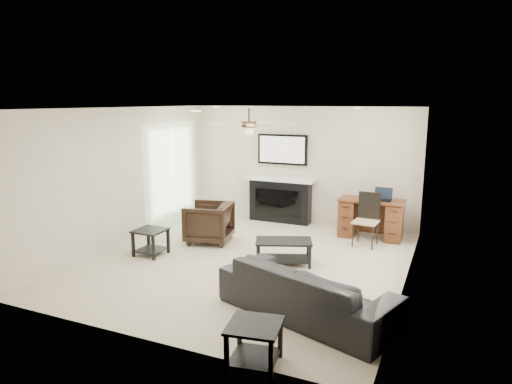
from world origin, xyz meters
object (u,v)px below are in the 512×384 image
(sofa, at_px, (307,291))
(armchair, at_px, (209,223))
(fireplace_unit, at_px, (280,179))
(coffee_table, at_px, (284,252))
(desk, at_px, (371,219))

(sofa, bearing_deg, armchair, -20.59)
(armchair, distance_m, fireplace_unit, 2.11)
(sofa, bearing_deg, coffee_table, -41.64)
(armchair, bearing_deg, fireplace_unit, 147.08)
(sofa, relative_size, armchair, 2.74)
(armchair, xyz_separation_m, desk, (2.73, 1.50, 0.01))
(sofa, height_order, coffee_table, sofa)
(desk, bearing_deg, sofa, -92.09)
(desk, bearing_deg, coffee_table, -116.77)
(coffee_table, relative_size, desk, 0.74)
(desk, bearing_deg, armchair, -151.27)
(armchair, height_order, desk, desk)
(sofa, xyz_separation_m, desk, (0.13, 3.65, 0.05))
(armchair, xyz_separation_m, fireplace_unit, (0.70, 1.90, 0.58))
(sofa, relative_size, fireplace_unit, 1.18)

